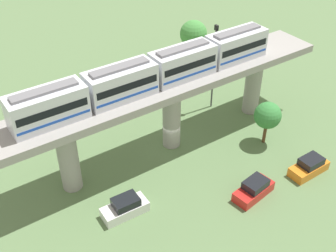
% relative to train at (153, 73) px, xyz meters
% --- Properties ---
extents(ground_plane, '(120.00, 120.00, 0.00)m').
position_rel_train_xyz_m(ground_plane, '(0.00, 2.17, -9.53)').
color(ground_plane, '#5B7A4C').
extents(viaduct, '(5.20, 35.80, 8.00)m').
position_rel_train_xyz_m(viaduct, '(0.00, 2.17, -3.31)').
color(viaduct, '#999691').
rests_on(viaduct, ground).
extents(train, '(2.64, 27.45, 3.24)m').
position_rel_train_xyz_m(train, '(0.00, 0.00, 0.00)').
color(train, silver).
rests_on(train, viaduct).
extents(parked_car_white, '(1.98, 4.27, 1.76)m').
position_rel_train_xyz_m(parked_car_white, '(5.95, -7.02, -8.79)').
color(parked_car_white, white).
rests_on(parked_car_white, ground).
extents(parked_car_red, '(2.37, 4.41, 1.76)m').
position_rel_train_xyz_m(parked_car_red, '(10.81, 4.08, -8.79)').
color(parked_car_red, red).
rests_on(parked_car_red, ground).
extents(parked_car_orange, '(1.82, 4.21, 1.76)m').
position_rel_train_xyz_m(parked_car_orange, '(11.59, 10.88, -8.79)').
color(parked_car_orange, orange).
rests_on(parked_car_orange, ground).
extents(tree_near_viaduct, '(3.91, 3.91, 5.91)m').
position_rel_train_xyz_m(tree_near_viaduct, '(-14.92, 16.38, -5.59)').
color(tree_near_viaduct, brown).
rests_on(tree_near_viaduct, ground).
extents(tree_mid_lot, '(2.91, 2.91, 5.00)m').
position_rel_train_xyz_m(tree_mid_lot, '(5.45, 10.74, -6.02)').
color(tree_mid_lot, brown).
rests_on(tree_mid_lot, ground).
extents(signal_post, '(0.44, 0.28, 10.60)m').
position_rel_train_xyz_m(signal_post, '(-3.40, 10.51, -3.71)').
color(signal_post, '#4C4C51').
rests_on(signal_post, ground).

